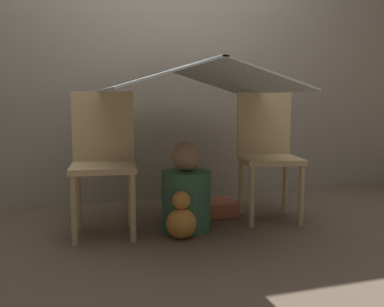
# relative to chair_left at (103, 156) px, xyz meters

# --- Properties ---
(ground_plane) EXTENTS (8.80, 8.80, 0.00)m
(ground_plane) POSITION_rel_chair_left_xyz_m (0.56, -0.20, -0.49)
(ground_plane) COLOR brown
(wall_back) EXTENTS (7.00, 0.05, 2.50)m
(wall_back) POSITION_rel_chair_left_xyz_m (0.56, 0.80, 0.76)
(wall_back) COLOR gray
(wall_back) RESTS_ON ground_plane
(chair_left) EXTENTS (0.44, 0.44, 0.89)m
(chair_left) POSITION_rel_chair_left_xyz_m (0.00, 0.00, 0.00)
(chair_left) COLOR #D1B27F
(chair_left) RESTS_ON ground_plane
(chair_right) EXTENTS (0.46, 0.46, 0.89)m
(chair_right) POSITION_rel_chair_left_xyz_m (1.15, -0.00, 0.00)
(chair_right) COLOR #D1B27F
(chair_right) RESTS_ON ground_plane
(sheet_canopy) EXTENTS (1.15, 1.14, 0.18)m
(sheet_canopy) POSITION_rel_chair_left_xyz_m (0.56, -0.07, 0.49)
(sheet_canopy) COLOR silver
(person_front) EXTENTS (0.32, 0.32, 0.57)m
(person_front) POSITION_rel_chair_left_xyz_m (0.51, -0.12, -0.26)
(person_front) COLOR #38664C
(person_front) RESTS_ON ground_plane
(floor_cushion) EXTENTS (0.33, 0.26, 0.10)m
(floor_cushion) POSITION_rel_chair_left_xyz_m (0.79, 0.17, -0.44)
(floor_cushion) COLOR #CC664C
(floor_cushion) RESTS_ON ground_plane
(plush_toy) EXTENTS (0.19, 0.19, 0.29)m
(plush_toy) POSITION_rel_chair_left_xyz_m (0.43, -0.29, -0.37)
(plush_toy) COLOR #D88C3F
(plush_toy) RESTS_ON ground_plane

